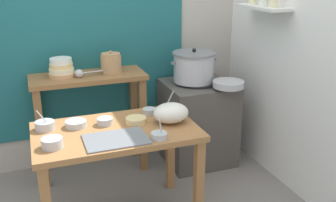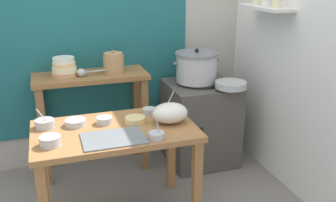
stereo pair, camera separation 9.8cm
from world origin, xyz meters
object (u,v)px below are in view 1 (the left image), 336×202
(steamer_pot, at_px, (194,67))
(clay_pot, at_px, (111,63))
(plastic_bag, at_px, (171,113))
(prep_bowl_2, at_px, (149,111))
(bowl_stack_enamel, at_px, (61,68))
(prep_bowl_7, at_px, (76,123))
(stove_block, at_px, (197,122))
(prep_bowl_1, at_px, (105,121))
(prep_bowl_6, at_px, (169,108))
(ladle, at_px, (81,73))
(serving_tray, at_px, (116,139))
(prep_bowl_4, at_px, (45,125))
(back_shelf_table, at_px, (90,100))
(prep_bowl_5, at_px, (159,135))
(wide_pan, at_px, (228,84))
(prep_bowl_3, at_px, (52,143))
(prep_table, at_px, (117,144))
(prep_bowl_0, at_px, (136,120))

(steamer_pot, distance_m, clay_pot, 0.74)
(clay_pot, relative_size, plastic_bag, 0.76)
(clay_pot, relative_size, prep_bowl_2, 1.92)
(bowl_stack_enamel, relative_size, prep_bowl_7, 1.49)
(stove_block, distance_m, clay_pot, 0.98)
(steamer_pot, relative_size, prep_bowl_1, 3.90)
(prep_bowl_6, bearing_deg, ladle, 136.76)
(serving_tray, relative_size, plastic_bag, 1.58)
(stove_block, bearing_deg, prep_bowl_4, -159.54)
(back_shelf_table, xyz_separation_m, serving_tray, (0.01, -0.97, 0.05))
(clay_pot, relative_size, ladle, 0.65)
(stove_block, relative_size, serving_tray, 1.95)
(back_shelf_table, relative_size, prep_bowl_7, 6.67)
(back_shelf_table, xyz_separation_m, prep_bowl_5, (0.28, -1.05, 0.07))
(wide_pan, distance_m, prep_bowl_2, 0.82)
(prep_bowl_5, bearing_deg, steamer_pot, 55.15)
(bowl_stack_enamel, height_order, ladle, bowl_stack_enamel)
(back_shelf_table, height_order, prep_bowl_3, back_shelf_table)
(clay_pot, xyz_separation_m, serving_tray, (-0.19, -0.97, -0.26))
(prep_table, height_order, prep_bowl_0, prep_bowl_0)
(back_shelf_table, bearing_deg, serving_tray, -89.23)
(prep_bowl_2, distance_m, prep_bowl_7, 0.55)
(serving_tray, relative_size, prep_bowl_0, 2.78)
(steamer_pot, distance_m, wide_pan, 0.36)
(serving_tray, relative_size, prep_bowl_7, 2.78)
(prep_bowl_0, xyz_separation_m, prep_bowl_2, (0.14, 0.14, 0.00))
(stove_block, xyz_separation_m, clay_pot, (-0.76, 0.13, 0.60))
(prep_bowl_7, bearing_deg, bowl_stack_enamel, 90.97)
(plastic_bag, bearing_deg, stove_block, 52.45)
(bowl_stack_enamel, xyz_separation_m, plastic_bag, (0.65, -0.82, -0.18))
(ladle, xyz_separation_m, plastic_bag, (0.51, -0.75, -0.14))
(prep_bowl_3, height_order, prep_bowl_4, prep_bowl_4)
(ladle, height_order, prep_bowl_0, ladle)
(steamer_pot, height_order, prep_bowl_3, steamer_pot)
(bowl_stack_enamel, bearing_deg, prep_bowl_1, -73.57)
(prep_bowl_6, bearing_deg, stove_block, 45.39)
(prep_bowl_3, distance_m, prep_bowl_6, 0.94)
(stove_block, xyz_separation_m, steamer_pot, (-0.04, 0.02, 0.53))
(prep_bowl_1, height_order, prep_bowl_3, prep_bowl_3)
(stove_block, relative_size, steamer_pot, 1.80)
(ladle, bearing_deg, clay_pot, 12.27)
(clay_pot, bearing_deg, stove_block, -9.66)
(back_shelf_table, xyz_separation_m, stove_block, (0.97, -0.13, -0.30))
(stove_block, height_order, prep_bowl_2, stove_block)
(stove_block, bearing_deg, prep_bowl_7, -155.42)
(prep_bowl_6, bearing_deg, prep_table, -156.42)
(prep_bowl_1, xyz_separation_m, prep_bowl_7, (-0.20, 0.03, -0.00))
(prep_bowl_4, bearing_deg, plastic_bag, -11.50)
(ladle, relative_size, serving_tray, 0.75)
(stove_block, xyz_separation_m, prep_bowl_5, (-0.69, -0.92, 0.36))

